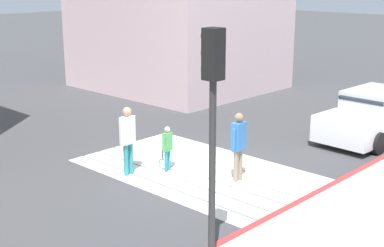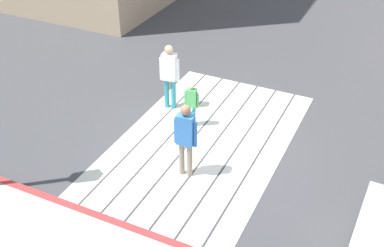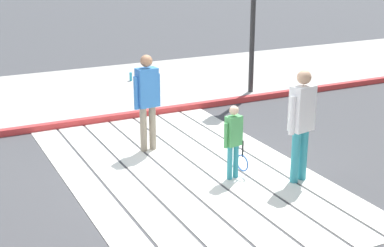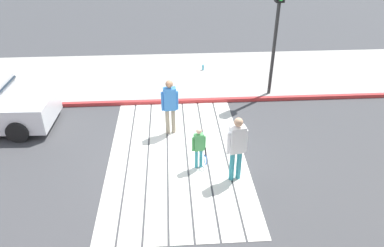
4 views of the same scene
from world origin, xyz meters
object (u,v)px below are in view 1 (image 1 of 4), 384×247
Objects in this scene: car_parked_near_curb at (374,116)px; pedestrian_child_with_racket at (167,147)px; pedestrian_adult_lead at (128,136)px; pedestrian_adult_trailing at (239,142)px; traffic_light_corner at (212,102)px.

pedestrian_child_with_racket is at bearing 68.78° from car_parked_near_curb.
pedestrian_adult_lead reaches higher than pedestrian_adult_trailing.
traffic_light_corner is at bearing 144.67° from pedestrian_child_with_racket.
car_parked_near_curb is at bearing -97.36° from pedestrian_adult_trailing.
pedestrian_adult_trailing reaches higher than pedestrian_child_with_racket.
car_parked_near_curb is 3.56× the size of pedestrian_child_with_racket.
traffic_light_corner is 3.46× the size of pedestrian_child_with_racket.
pedestrian_adult_lead is (3.10, 7.47, 0.32)m from car_parked_near_curb.
pedestrian_adult_trailing is (2.34, -3.67, -2.01)m from traffic_light_corner.
car_parked_near_curb is at bearing -112.57° from pedestrian_adult_lead.
car_parked_near_curb is 5.92m from pedestrian_adult_trailing.
traffic_light_corner reaches higher than pedestrian_child_with_racket.
car_parked_near_curb is at bearing -80.59° from traffic_light_corner.
pedestrian_adult_lead is 1.10m from pedestrian_child_with_racket.
pedestrian_adult_lead is at bearing 67.43° from car_parked_near_curb.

